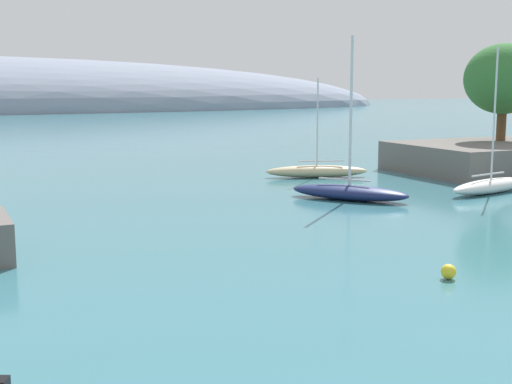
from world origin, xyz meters
TOP-DOWN VIEW (x-y plane):
  - shore_outcrop at (31.42, 41.19)m, footprint 18.58×11.82m
  - tree_clump_shore at (32.36, 42.81)m, footprint 6.96×6.96m
  - sailboat_white_near_shore at (21.12, 31.98)m, footprint 8.34×3.38m
  - sailboat_navy_mid_mooring at (10.57, 33.69)m, footprint 6.70×7.69m
  - sailboat_sand_outer_mooring at (14.19, 44.29)m, footprint 8.40×4.45m
  - mooring_buoy_yellow at (3.92, 16.05)m, footprint 0.60×0.60m

SIDE VIEW (x-z plane):
  - mooring_buoy_yellow at x=3.92m, z-range 0.00..0.60m
  - sailboat_sand_outer_mooring at x=14.19m, z-range -3.49..4.57m
  - sailboat_white_near_shore at x=21.12m, z-range -4.47..5.60m
  - sailboat_navy_mid_mooring at x=10.57m, z-range -4.72..5.89m
  - shore_outcrop at x=31.42m, z-range 0.00..2.52m
  - tree_clump_shore at x=32.36m, z-range 3.69..12.34m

